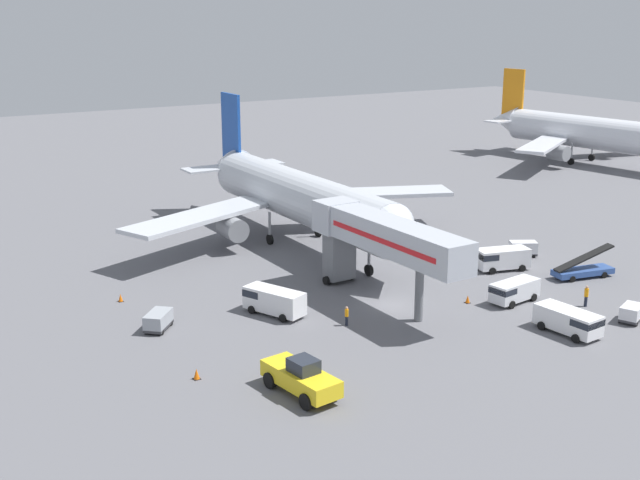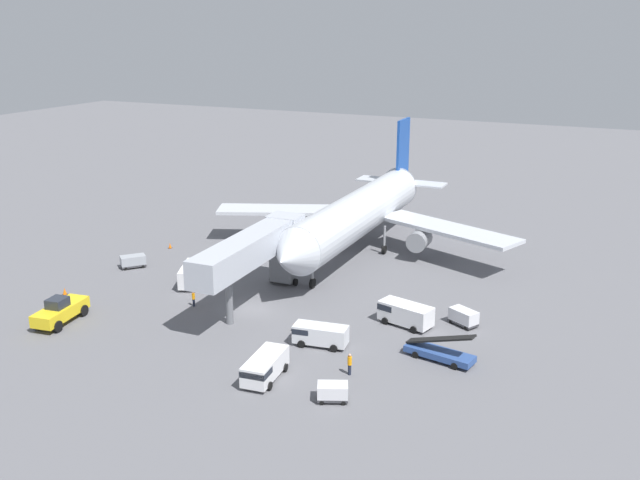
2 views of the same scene
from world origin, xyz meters
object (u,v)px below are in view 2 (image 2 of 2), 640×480
at_px(service_van_mid_right, 264,367).
at_px(airplane_at_gate, 360,212).
at_px(service_van_near_center, 319,334).
at_px(safety_cone_charlie, 170,246).
at_px(jet_bridge, 256,249).
at_px(baggage_cart_near_right, 333,391).
at_px(safety_cone_alpha, 294,327).
at_px(service_van_outer_right, 192,273).
at_px(ground_crew_worker_foreground, 350,364).
at_px(baggage_cart_far_right, 463,317).
at_px(service_van_rear_right, 404,313).
at_px(safety_cone_bravo, 65,291).
at_px(ground_crew_worker_midground, 194,298).
at_px(baggage_cart_rear_left, 133,261).
at_px(pushback_tug, 60,311).
at_px(belt_loader_truck, 440,352).

bearing_deg(service_van_mid_right, airplane_at_gate, 98.79).
height_order(service_van_near_center, safety_cone_charlie, service_van_near_center).
bearing_deg(jet_bridge, baggage_cart_near_right, -44.65).
bearing_deg(service_van_mid_right, safety_cone_alpha, 102.79).
bearing_deg(safety_cone_charlie, service_van_outer_right, -43.78).
relative_size(ground_crew_worker_foreground, safety_cone_charlie, 2.74).
bearing_deg(baggage_cart_far_right, jet_bridge, -170.78).
bearing_deg(baggage_cart_near_right, airplane_at_gate, 108.44).
distance_m(baggage_cart_near_right, safety_cone_charlie, 42.65).
xyz_separation_m(service_van_rear_right, safety_cone_alpha, (-8.89, -5.49, -0.87)).
xyz_separation_m(service_van_near_center, safety_cone_bravo, (-29.34, -0.13, -0.71)).
bearing_deg(service_van_mid_right, ground_crew_worker_midground, 143.22).
distance_m(jet_bridge, baggage_cart_rear_left, 19.55).
bearing_deg(safety_cone_alpha, service_van_rear_right, 31.68).
bearing_deg(baggage_cart_far_right, safety_cone_alpha, -151.17).
bearing_deg(jet_bridge, service_van_outer_right, 168.48).
distance_m(service_van_mid_right, safety_cone_alpha, 9.65).
distance_m(pushback_tug, baggage_cart_near_right, 29.41).
bearing_deg(service_van_outer_right, airplane_at_gate, 55.22).
bearing_deg(baggage_cart_near_right, service_van_near_center, 120.88).
bearing_deg(ground_crew_worker_midground, belt_loader_truck, -2.73).
distance_m(airplane_at_gate, baggage_cart_near_right, 36.59).
xyz_separation_m(pushback_tug, baggage_cart_rear_left, (-4.04, 15.57, -0.39)).
xyz_separation_m(service_van_mid_right, ground_crew_worker_midground, (-13.88, 10.37, -0.26)).
bearing_deg(jet_bridge, safety_cone_alpha, -34.81).
distance_m(airplane_at_gate, belt_loader_truck, 30.15).
bearing_deg(safety_cone_bravo, baggage_cart_far_right, 13.69).
bearing_deg(baggage_cart_far_right, service_van_rear_right, -156.54).
xyz_separation_m(service_van_mid_right, service_van_outer_right, (-17.72, 15.67, 0.13)).
relative_size(belt_loader_truck, service_van_outer_right, 1.10).
height_order(jet_bridge, pushback_tug, jet_bridge).
bearing_deg(ground_crew_worker_midground, service_van_near_center, -10.71).
relative_size(jet_bridge, service_van_near_center, 3.75).
xyz_separation_m(ground_crew_worker_midground, safety_cone_charlie, (-13.71, 14.75, -0.51)).
relative_size(service_van_outer_right, ground_crew_worker_midground, 3.52).
distance_m(pushback_tug, belt_loader_truck, 35.57).
bearing_deg(safety_cone_bravo, ground_crew_worker_midground, 12.01).
bearing_deg(safety_cone_bravo, jet_bridge, 18.17).
distance_m(jet_bridge, ground_crew_worker_foreground, 18.25).
distance_m(pushback_tug, service_van_near_center, 25.02).
xyz_separation_m(service_van_near_center, ground_crew_worker_midground, (-15.21, 2.88, -0.23)).
distance_m(airplane_at_gate, baggage_cart_rear_left, 27.64).
bearing_deg(baggage_cart_rear_left, safety_cone_bravo, -95.51).
relative_size(airplane_at_gate, pushback_tug, 6.55).
bearing_deg(baggage_cart_near_right, ground_crew_worker_foreground, 95.41).
xyz_separation_m(service_van_rear_right, safety_cone_bravo, (-34.77, -7.50, -0.84)).
bearing_deg(baggage_cart_near_right, baggage_cart_far_right, 72.65).
height_order(jet_bridge, safety_cone_alpha, jet_bridge).
bearing_deg(belt_loader_truck, baggage_cart_far_right, 89.27).
bearing_deg(service_van_rear_right, safety_cone_charlie, 163.37).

